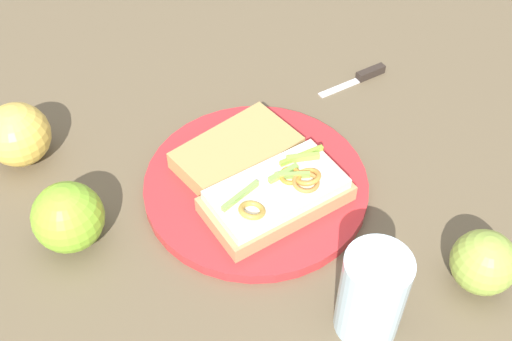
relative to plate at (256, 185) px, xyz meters
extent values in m
plane|color=brown|center=(0.00, 0.00, -0.01)|extent=(2.00, 2.00, 0.00)
cylinder|color=red|center=(0.00, 0.00, 0.00)|extent=(0.28, 0.28, 0.02)
cube|color=tan|center=(0.04, 0.01, 0.02)|extent=(0.13, 0.19, 0.02)
cube|color=beige|center=(0.04, 0.01, 0.04)|extent=(0.12, 0.17, 0.01)
torus|color=#C47F33|center=(0.05, 0.05, 0.05)|extent=(0.05, 0.05, 0.02)
torus|color=#AC8436|center=(0.07, -0.03, 0.05)|extent=(0.03, 0.03, 0.02)
torus|color=#AA7033|center=(0.05, 0.04, 0.05)|extent=(0.04, 0.04, 0.01)
torus|color=#B56C24|center=(0.04, 0.03, 0.05)|extent=(0.03, 0.03, 0.01)
cube|color=#78A844|center=(0.03, 0.02, 0.05)|extent=(0.02, 0.04, 0.01)
cube|color=#85AE3E|center=(0.02, 0.05, 0.05)|extent=(0.01, 0.04, 0.01)
cube|color=#83AB35|center=(0.01, 0.05, 0.05)|extent=(0.01, 0.06, 0.01)
cube|color=#7D9F46|center=(0.04, 0.03, 0.05)|extent=(0.02, 0.04, 0.01)
cube|color=#79A54B|center=(0.05, -0.04, 0.05)|extent=(0.03, 0.05, 0.01)
cube|color=#A8874C|center=(-0.04, -0.01, 0.02)|extent=(0.14, 0.17, 0.03)
sphere|color=#7FB62D|center=(0.00, -0.23, 0.03)|extent=(0.12, 0.12, 0.08)
sphere|color=gold|center=(-0.16, -0.27, 0.03)|extent=(0.12, 0.12, 0.08)
sphere|color=#8CA93F|center=(0.21, 0.19, 0.03)|extent=(0.09, 0.09, 0.07)
cylinder|color=silver|center=(0.22, 0.05, 0.05)|extent=(0.07, 0.07, 0.11)
cube|color=silver|center=(-0.14, 0.18, -0.01)|extent=(0.02, 0.07, 0.00)
cube|color=#2B221C|center=(-0.15, 0.24, 0.00)|extent=(0.02, 0.05, 0.01)
camera|label=1|loc=(0.51, -0.18, 0.62)|focal=45.68mm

